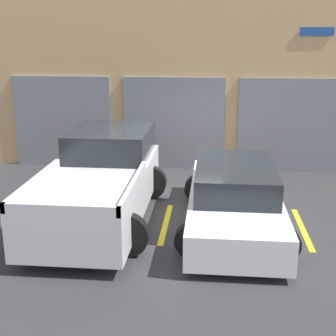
% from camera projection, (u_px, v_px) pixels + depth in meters
% --- Properties ---
extents(ground_plane, '(28.00, 28.00, 0.00)m').
position_uv_depth(ground_plane, '(171.00, 202.00, 11.32)').
color(ground_plane, '#2D2D30').
extents(shophouse_building, '(13.48, 0.68, 5.24)m').
position_uv_depth(shophouse_building, '(181.00, 81.00, 13.75)').
color(shophouse_building, tan).
rests_on(shophouse_building, ground).
extents(pickup_truck, '(2.59, 5.04, 1.77)m').
position_uv_depth(pickup_truck, '(102.00, 181.00, 10.21)').
color(pickup_truck, silver).
rests_on(pickup_truck, ground).
extents(sedan_white, '(2.26, 4.78, 1.32)m').
position_uv_depth(sedan_white, '(234.00, 198.00, 9.77)').
color(sedan_white, white).
rests_on(sedan_white, ground).
extents(parking_stripe_far_left, '(0.12, 2.20, 0.01)m').
position_uv_depth(parking_stripe_far_left, '(36.00, 218.00, 10.31)').
color(parking_stripe_far_left, gold).
rests_on(parking_stripe_far_left, ground).
extents(parking_stripe_left, '(0.12, 2.20, 0.01)m').
position_uv_depth(parking_stripe_left, '(166.00, 223.00, 10.04)').
color(parking_stripe_left, gold).
rests_on(parking_stripe_left, ground).
extents(parking_stripe_centre, '(0.12, 2.20, 0.01)m').
position_uv_depth(parking_stripe_centre, '(302.00, 229.00, 9.77)').
color(parking_stripe_centre, gold).
rests_on(parking_stripe_centre, ground).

